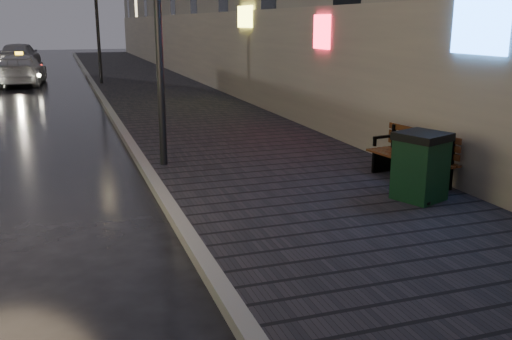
{
  "coord_description": "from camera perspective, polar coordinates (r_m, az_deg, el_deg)",
  "views": [
    {
      "loc": [
        0.05,
        -4.74,
        2.83
      ],
      "look_at": [
        2.52,
        2.45,
        0.85
      ],
      "focal_mm": 40.0,
      "sensor_mm": 36.0,
      "label": 1
    }
  ],
  "objects": [
    {
      "name": "bench",
      "position": [
        10.22,
        15.52,
        1.41
      ],
      "size": [
        0.83,
        1.79,
        0.88
      ],
      "rotation": [
        0.0,
        0.0,
        0.14
      ],
      "color": "black",
      "rests_on": "sidewalk"
    },
    {
      "name": "taxi_mid",
      "position": [
        28.81,
        -22.47,
        9.24
      ],
      "size": [
        2.3,
        4.87,
        1.37
      ],
      "primitive_type": "imported",
      "rotation": [
        0.0,
        0.0,
        3.06
      ],
      "color": "silver",
      "rests_on": "ground"
    },
    {
      "name": "lamp_far",
      "position": [
        26.81,
        -15.68,
        15.48
      ],
      "size": [
        0.36,
        0.36,
        5.28
      ],
      "color": "black",
      "rests_on": "sidewalk"
    },
    {
      "name": "sidewalk",
      "position": [
        26.17,
        -10.5,
        8.31
      ],
      "size": [
        4.6,
        58.0,
        0.15
      ],
      "primitive_type": "cube",
      "color": "black",
      "rests_on": "ground"
    },
    {
      "name": "trash_bin",
      "position": [
        9.11,
        16.13,
        0.41
      ],
      "size": [
        0.89,
        0.89,
        1.06
      ],
      "rotation": [
        0.0,
        0.0,
        0.37
      ],
      "color": "black",
      "rests_on": "sidewalk"
    },
    {
      "name": "curb",
      "position": [
        25.93,
        -15.8,
        7.95
      ],
      "size": [
        0.2,
        58.0,
        0.15
      ],
      "primitive_type": "cube",
      "color": "slate",
      "rests_on": "ground"
    },
    {
      "name": "car_far",
      "position": [
        39.43,
        -22.55,
        10.58
      ],
      "size": [
        2.57,
        5.04,
        1.64
      ],
      "primitive_type": "imported",
      "rotation": [
        0.0,
        0.0,
        3.01
      ],
      "color": "#9F9EA6",
      "rests_on": "ground"
    }
  ]
}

